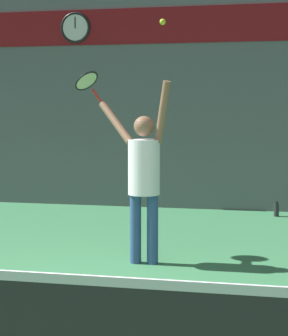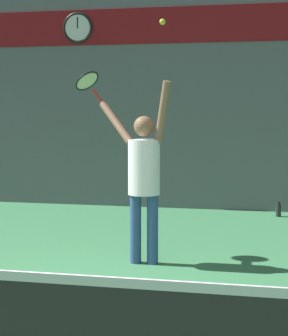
% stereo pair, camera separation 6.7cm
% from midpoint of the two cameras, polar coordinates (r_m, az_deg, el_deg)
% --- Properties ---
extents(ground_plane, '(18.00, 18.00, 0.00)m').
position_cam_midpoint_polar(ground_plane, '(5.12, -10.17, -14.94)').
color(ground_plane, '#387A4C').
extents(back_wall, '(18.00, 0.10, 5.00)m').
position_cam_midpoint_polar(back_wall, '(10.99, 2.35, 9.26)').
color(back_wall, slate).
rests_on(back_wall, ground_plane).
extents(sponsor_banner, '(7.70, 0.02, 0.63)m').
position_cam_midpoint_polar(sponsor_banner, '(11.01, 2.31, 13.25)').
color(sponsor_banner, maroon).
extents(scoreboard_clock, '(0.57, 0.05, 0.57)m').
position_cam_midpoint_polar(scoreboard_clock, '(11.41, -6.63, 12.94)').
color(scoreboard_clock, white).
extents(tennis_player, '(0.98, 0.58, 2.10)m').
position_cam_midpoint_polar(tennis_player, '(6.97, -0.32, -0.35)').
color(tennis_player, '#2D4C7F').
rests_on(tennis_player, ground_plane).
extents(tennis_racket, '(0.44, 0.41, 0.41)m').
position_cam_midpoint_polar(tennis_racket, '(7.58, -5.59, 8.00)').
color(tennis_racket, red).
extents(tennis_ball, '(0.07, 0.07, 0.07)m').
position_cam_midpoint_polar(tennis_ball, '(6.80, 1.47, 13.55)').
color(tennis_ball, '#CCDB2D').
extents(water_bottle, '(0.09, 0.09, 0.25)m').
position_cam_midpoint_polar(water_bottle, '(10.40, 12.14, -3.84)').
color(water_bottle, '#262628').
rests_on(water_bottle, ground_plane).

